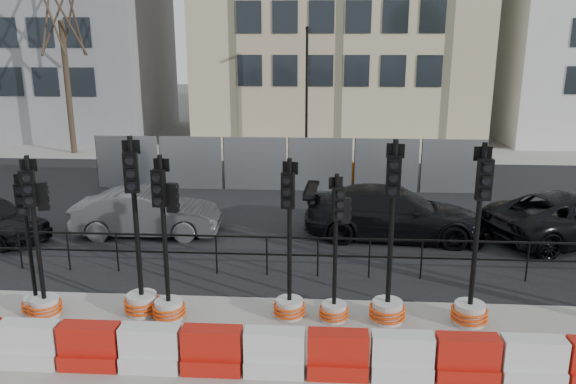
# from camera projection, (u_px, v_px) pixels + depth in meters

# --- Properties ---
(ground) EXTENTS (120.00, 120.00, 0.00)m
(ground) POSITION_uv_depth(u_px,v_px,m) (262.00, 298.00, 12.18)
(ground) COLOR #51514C
(ground) RESTS_ON ground
(sidewalk_near) EXTENTS (40.00, 6.00, 0.02)m
(sidewalk_near) POSITION_uv_depth(u_px,v_px,m) (242.00, 378.00, 9.29)
(sidewalk_near) COLOR gray
(sidewalk_near) RESTS_ON ground
(road) EXTENTS (40.00, 14.00, 0.03)m
(road) POSITION_uv_depth(u_px,v_px,m) (284.00, 206.00, 18.92)
(road) COLOR black
(road) RESTS_ON ground
(sidewalk_far) EXTENTS (40.00, 4.00, 0.02)m
(sidewalk_far) POSITION_uv_depth(u_px,v_px,m) (297.00, 154.00, 27.58)
(sidewalk_far) COLOR gray
(sidewalk_far) RESTS_ON ground
(building_grey) EXTENTS (11.00, 9.06, 14.00)m
(building_grey) POSITION_uv_depth(u_px,v_px,m) (60.00, 11.00, 32.35)
(building_grey) COLOR gray
(building_grey) RESTS_ON ground
(kerb_railing) EXTENTS (18.00, 0.04, 1.00)m
(kerb_railing) POSITION_uv_depth(u_px,v_px,m) (267.00, 249.00, 13.15)
(kerb_railing) COLOR black
(kerb_railing) RESTS_ON ground
(heras_fencing) EXTENTS (14.33, 1.72, 2.00)m
(heras_fencing) POSITION_uv_depth(u_px,v_px,m) (304.00, 169.00, 21.47)
(heras_fencing) COLOR gray
(heras_fencing) RESTS_ON ground
(lamp_post_far) EXTENTS (0.12, 0.56, 6.00)m
(lamp_post_far) POSITION_uv_depth(u_px,v_px,m) (307.00, 89.00, 25.73)
(lamp_post_far) COLOR black
(lamp_post_far) RESTS_ON ground
(tree_bare_far) EXTENTS (2.00, 2.00, 9.00)m
(tree_bare_far) POSITION_uv_depth(u_px,v_px,m) (60.00, 12.00, 26.02)
(tree_bare_far) COLOR #473828
(tree_bare_far) RESTS_ON ground
(barrier_row) EXTENTS (14.65, 0.50, 0.80)m
(barrier_row) POSITION_uv_depth(u_px,v_px,m) (243.00, 353.00, 9.39)
(barrier_row) COLOR red
(barrier_row) RESTS_ON ground
(traffic_signal_a) EXTENTS (0.59, 0.59, 3.01)m
(traffic_signal_a) POSITION_uv_depth(u_px,v_px,m) (34.00, 285.00, 11.35)
(traffic_signal_a) COLOR silver
(traffic_signal_a) RESTS_ON ground
(traffic_signal_b) EXTENTS (0.66, 0.66, 3.33)m
(traffic_signal_b) POSITION_uv_depth(u_px,v_px,m) (42.00, 280.00, 11.17)
(traffic_signal_b) COLOR silver
(traffic_signal_b) RESTS_ON ground
(traffic_signal_c) EXTENTS (0.73, 0.73, 3.68)m
(traffic_signal_c) POSITION_uv_depth(u_px,v_px,m) (140.00, 280.00, 11.27)
(traffic_signal_c) COLOR silver
(traffic_signal_c) RESTS_ON ground
(traffic_signal_d) EXTENTS (0.66, 0.66, 3.37)m
(traffic_signal_d) POSITION_uv_depth(u_px,v_px,m) (168.00, 283.00, 11.05)
(traffic_signal_d) COLOR silver
(traffic_signal_d) RESTS_ON ground
(traffic_signal_e) EXTENTS (0.65, 0.65, 3.29)m
(traffic_signal_e) POSITION_uv_depth(u_px,v_px,m) (289.00, 287.00, 11.15)
(traffic_signal_e) COLOR silver
(traffic_signal_e) RESTS_ON ground
(traffic_signal_f) EXTENTS (0.59, 0.59, 3.01)m
(traffic_signal_f) POSITION_uv_depth(u_px,v_px,m) (335.00, 287.00, 11.04)
(traffic_signal_f) COLOR silver
(traffic_signal_f) RESTS_ON ground
(traffic_signal_g) EXTENTS (0.72, 0.72, 3.67)m
(traffic_signal_g) POSITION_uv_depth(u_px,v_px,m) (388.00, 287.00, 10.96)
(traffic_signal_g) COLOR silver
(traffic_signal_g) RESTS_ON ground
(traffic_signal_h) EXTENTS (0.72, 0.72, 3.63)m
(traffic_signal_h) POSITION_uv_depth(u_px,v_px,m) (472.00, 289.00, 10.87)
(traffic_signal_h) COLOR silver
(traffic_signal_h) RESTS_ON ground
(car_b) EXTENTS (1.79, 4.21, 1.34)m
(car_b) POSITION_uv_depth(u_px,v_px,m) (147.00, 213.00, 15.94)
(car_b) COLOR #4D4E53
(car_b) RESTS_ON ground
(car_c) EXTENTS (2.75, 5.29, 1.45)m
(car_c) POSITION_uv_depth(u_px,v_px,m) (393.00, 213.00, 15.75)
(car_c) COLOR black
(car_c) RESTS_ON ground
(car_d) EXTENTS (5.55, 6.46, 1.38)m
(car_d) POSITION_uv_depth(u_px,v_px,m) (574.00, 217.00, 15.49)
(car_d) COLOR black
(car_d) RESTS_ON ground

